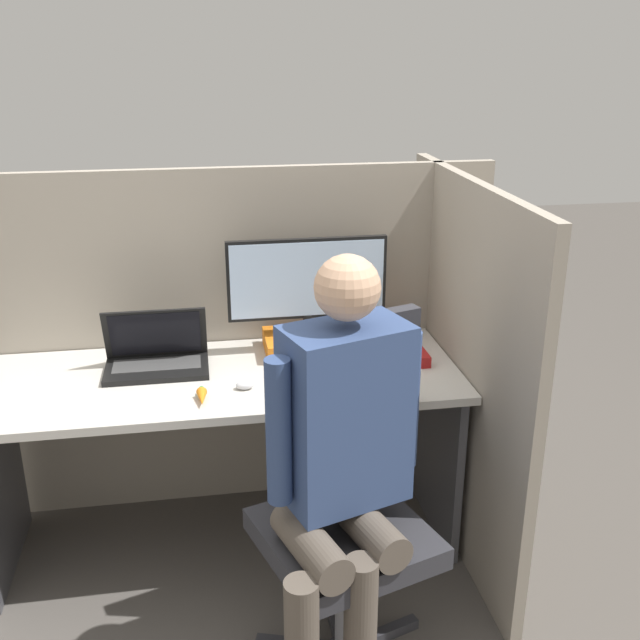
% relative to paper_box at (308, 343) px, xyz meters
% --- Properties ---
extents(ground_plane, '(12.00, 12.00, 0.00)m').
position_rel_paper_box_xyz_m(ground_plane, '(-0.33, -0.49, -0.75)').
color(ground_plane, '#514C47').
extents(cubicle_panel_back, '(2.19, 0.04, 1.40)m').
position_rel_paper_box_xyz_m(cubicle_panel_back, '(-0.33, 0.18, -0.05)').
color(cubicle_panel_back, gray).
rests_on(cubicle_panel_back, ground).
extents(cubicle_panel_right, '(0.04, 1.27, 1.40)m').
position_rel_paper_box_xyz_m(cubicle_panel_right, '(0.54, -0.23, -0.05)').
color(cubicle_panel_right, gray).
rests_on(cubicle_panel_right, ground).
extents(desk, '(1.69, 0.64, 0.71)m').
position_rel_paper_box_xyz_m(desk, '(-0.33, -0.17, -0.19)').
color(desk, beige).
rests_on(desk, ground).
extents(paper_box, '(0.33, 0.23, 0.07)m').
position_rel_paper_box_xyz_m(paper_box, '(0.00, 0.00, 0.00)').
color(paper_box, orange).
rests_on(paper_box, desk).
extents(monitor, '(0.60, 0.22, 0.38)m').
position_rel_paper_box_xyz_m(monitor, '(0.00, 0.00, 0.23)').
color(monitor, black).
rests_on(monitor, paper_box).
extents(laptop, '(0.37, 0.22, 0.22)m').
position_rel_paper_box_xyz_m(laptop, '(-0.57, -0.08, 0.01)').
color(laptop, black).
rests_on(laptop, desk).
extents(mouse, '(0.06, 0.04, 0.03)m').
position_rel_paper_box_xyz_m(mouse, '(-0.26, -0.30, -0.02)').
color(mouse, silver).
rests_on(mouse, desk).
extents(stapler, '(0.04, 0.15, 0.04)m').
position_rel_paper_box_xyz_m(stapler, '(0.40, -0.16, -0.01)').
color(stapler, '#A31919').
rests_on(stapler, desk).
extents(carrot_toy, '(0.04, 0.12, 0.04)m').
position_rel_paper_box_xyz_m(carrot_toy, '(-0.41, -0.37, -0.02)').
color(carrot_toy, orange).
rests_on(carrot_toy, desk).
extents(office_chair, '(0.59, 0.63, 1.06)m').
position_rel_paper_box_xyz_m(office_chair, '(0.02, -0.71, -0.20)').
color(office_chair, '#2D2D33').
rests_on(office_chair, ground).
extents(person, '(0.46, 0.47, 1.32)m').
position_rel_paper_box_xyz_m(person, '(-0.03, -0.86, 0.02)').
color(person, brown).
rests_on(person, ground).
extents(coffee_mug, '(0.09, 0.09, 0.10)m').
position_rel_paper_box_xyz_m(coffee_mug, '(0.37, 0.03, 0.02)').
color(coffee_mug, '#A3332D').
rests_on(coffee_mug, desk).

